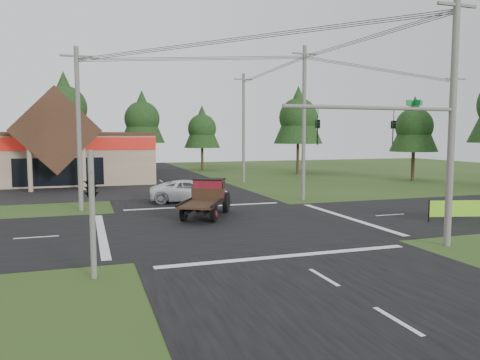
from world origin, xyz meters
name	(u,v)px	position (x,y,z in m)	size (l,w,h in m)	color
ground	(235,225)	(0.00, 0.00, 0.00)	(120.00, 120.00, 0.00)	#2D4117
road_ns	(235,225)	(0.00, 0.00, 0.01)	(12.00, 120.00, 0.02)	black
road_ew	(235,225)	(0.00, 0.00, 0.01)	(120.00, 12.00, 0.02)	black
parking_apron	(6,194)	(-14.00, 19.00, 0.01)	(28.00, 14.00, 0.02)	black
cvs_building	(3,156)	(-15.70, 29.57, 2.78)	(30.40, 18.20, 9.19)	gray
traffic_signal_mast	(419,146)	(5.82, -7.50, 4.43)	(8.12, 0.24, 7.00)	#595651
traffic_signal_corner	(91,176)	(-7.50, -7.32, 3.52)	(0.53, 2.48, 4.40)	#595651
utility_pole_nr	(452,118)	(7.50, -7.50, 5.64)	(2.00, 0.30, 11.00)	#595651
utility_pole_nw	(79,128)	(-8.00, 8.00, 5.39)	(2.00, 0.30, 10.50)	#595651
utility_pole_ne	(304,122)	(8.00, 8.00, 5.89)	(2.00, 0.30, 11.50)	#595651
utility_pole_far	(454,131)	(22.00, 8.00, 5.24)	(2.00, 0.30, 10.20)	#595651
utility_pole_n	(244,127)	(8.00, 22.00, 5.74)	(2.00, 0.30, 11.20)	#595651
tree_row_c	(64,106)	(-10.00, 41.00, 8.72)	(7.28, 7.28, 13.13)	#332316
tree_row_d	(142,117)	(0.00, 42.00, 7.38)	(6.16, 6.16, 11.11)	#332316
tree_row_e	(202,127)	(8.00, 40.00, 6.03)	(5.04, 5.04, 9.09)	#332316
tree_side_ne	(298,115)	(18.00, 30.00, 7.38)	(6.16, 6.16, 11.11)	#332316
tree_side_e_near	(414,125)	(26.00, 18.00, 6.03)	(5.04, 5.04, 9.09)	#332316
antique_flatbed_truck	(205,198)	(-0.91, 2.98, 1.13)	(2.07, 5.42, 2.26)	#5D0D16
roadside_banner	(461,211)	(12.35, -3.19, 0.65)	(3.78, 0.11, 1.29)	#6EBD19
white_pickup	(190,191)	(-0.41, 9.63, 0.80)	(2.67, 5.78, 1.61)	white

